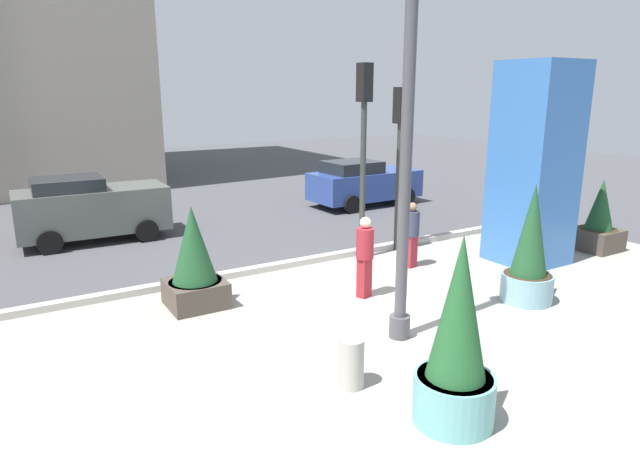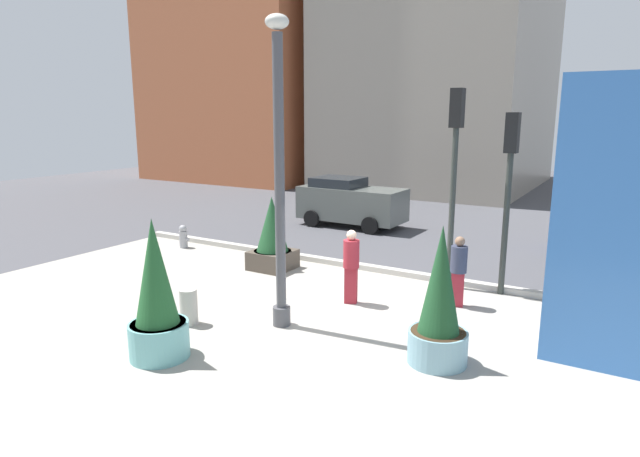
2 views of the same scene
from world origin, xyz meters
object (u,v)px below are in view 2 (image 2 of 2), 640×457
at_px(car_curb_east, 638,231).
at_px(pedestrian_by_curb, 351,263).
at_px(fire_hydrant, 183,237).
at_px(car_far_lane, 350,202).
at_px(concrete_bollard, 189,307).
at_px(potted_plant_curbside, 272,237).
at_px(traffic_light_far_side, 509,174).
at_px(art_pillar_blue, 606,221).
at_px(pedestrian_on_sidewalk, 458,268).
at_px(traffic_light_corner, 455,157).
at_px(potted_plant_near_left, 439,307).
at_px(lamp_post, 280,183).
at_px(potted_plant_by_pillar, 157,300).

distance_m(car_curb_east, pedestrian_by_curb, 9.46).
distance_m(fire_hydrant, car_far_lane, 6.55).
distance_m(concrete_bollard, car_curb_east, 13.06).
distance_m(potted_plant_curbside, fire_hydrant, 3.94).
xyz_separation_m(traffic_light_far_side, car_curb_east, (2.68, 5.31, -2.04)).
bearing_deg(art_pillar_blue, fire_hydrant, 171.14).
height_order(potted_plant_curbside, pedestrian_on_sidewalk, potted_plant_curbside).
bearing_deg(traffic_light_corner, potted_plant_near_left, -74.67).
bearing_deg(pedestrian_on_sidewalk, car_curb_east, 63.49).
xyz_separation_m(lamp_post, car_curb_east, (6.04, 9.61, -2.07)).
xyz_separation_m(potted_plant_curbside, concrete_bollard, (0.91, -4.14, -0.54)).
height_order(traffic_light_far_side, pedestrian_on_sidewalk, traffic_light_far_side).
bearing_deg(potted_plant_near_left, traffic_light_corner, 105.33).
bearing_deg(potted_plant_curbside, traffic_light_corner, 11.53).
xyz_separation_m(concrete_bollard, pedestrian_on_sidewalk, (4.36, 3.86, 0.51)).
distance_m(potted_plant_near_left, pedestrian_by_curb, 3.27).
bearing_deg(car_curb_east, pedestrian_by_curb, -125.22).
relative_size(potted_plant_near_left, potted_plant_curbside, 1.20).
height_order(lamp_post, pedestrian_on_sidewalk, lamp_post).
relative_size(potted_plant_by_pillar, pedestrian_on_sidewalk, 1.57).
distance_m(car_far_lane, pedestrian_by_curb, 8.61).
bearing_deg(traffic_light_far_side, car_far_lane, 142.71).
xyz_separation_m(potted_plant_near_left, car_curb_east, (2.78, 9.61, -0.17)).
bearing_deg(lamp_post, art_pillar_blue, 18.22).
bearing_deg(potted_plant_by_pillar, traffic_light_far_side, 56.56).
xyz_separation_m(potted_plant_by_pillar, potted_plant_near_left, (4.26, 2.31, -0.05)).
height_order(lamp_post, pedestrian_by_curb, lamp_post).
height_order(traffic_light_corner, car_curb_east, traffic_light_corner).
bearing_deg(lamp_post, car_curb_east, 57.83).
bearing_deg(pedestrian_by_curb, car_curb_east, 54.78).
bearing_deg(traffic_light_corner, art_pillar_blue, -34.63).
bearing_deg(pedestrian_on_sidewalk, potted_plant_by_pillar, -125.32).
height_order(potted_plant_by_pillar, pedestrian_on_sidewalk, potted_plant_by_pillar).
xyz_separation_m(lamp_post, pedestrian_by_curb, (0.59, 1.88, -1.97)).
height_order(potted_plant_by_pillar, potted_plant_curbside, potted_plant_by_pillar).
relative_size(art_pillar_blue, fire_hydrant, 6.46).
bearing_deg(fire_hydrant, potted_plant_near_left, -20.80).
relative_size(potted_plant_near_left, pedestrian_on_sidewalk, 1.52).
bearing_deg(traffic_light_corner, concrete_bollard, -126.50).
xyz_separation_m(traffic_light_corner, car_curb_east, (3.92, 5.45, -2.37)).
bearing_deg(potted_plant_curbside, car_curb_east, 36.70).
height_order(potted_plant_by_pillar, traffic_light_corner, traffic_light_corner).
xyz_separation_m(pedestrian_on_sidewalk, pedestrian_by_curb, (-2.12, -1.04, 0.06)).
bearing_deg(pedestrian_by_curb, pedestrian_on_sidewalk, 26.21).
xyz_separation_m(art_pillar_blue, potted_plant_near_left, (-2.25, -1.82, -1.41)).
xyz_separation_m(fire_hydrant, traffic_light_corner, (8.55, 0.48, 2.84)).
distance_m(art_pillar_blue, car_far_lane, 11.89).
distance_m(art_pillar_blue, traffic_light_far_side, 3.32).
xyz_separation_m(art_pillar_blue, traffic_light_corner, (-3.39, 2.34, 0.79)).
height_order(car_curb_east, pedestrian_on_sidewalk, car_curb_east).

